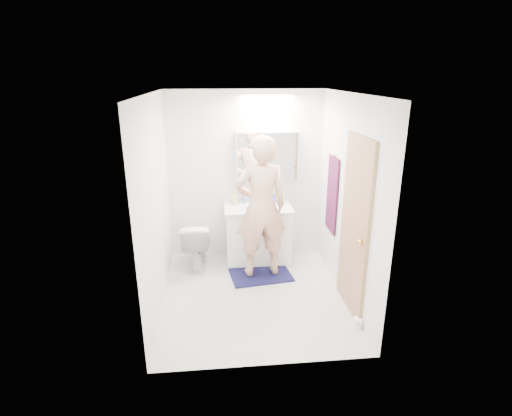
{
  "coord_description": "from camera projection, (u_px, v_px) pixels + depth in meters",
  "views": [
    {
      "loc": [
        -0.41,
        -4.26,
        2.6
      ],
      "look_at": [
        0.05,
        0.25,
        1.05
      ],
      "focal_mm": 27.79,
      "sensor_mm": 36.0,
      "label": 1
    }
  ],
  "objects": [
    {
      "name": "floor",
      "position": [
        254.0,
        295.0,
        4.9
      ],
      "size": [
        2.5,
        2.5,
        0.0
      ],
      "primitive_type": "plane",
      "color": "silver",
      "rests_on": "ground"
    },
    {
      "name": "ceiling",
      "position": [
        254.0,
        93.0,
        4.12
      ],
      "size": [
        2.5,
        2.5,
        0.0
      ],
      "primitive_type": "plane",
      "rotation": [
        3.14,
        0.0,
        0.0
      ],
      "color": "white",
      "rests_on": "floor"
    },
    {
      "name": "sink_basin",
      "position": [
        258.0,
        205.0,
        5.58
      ],
      "size": [
        0.36,
        0.36,
        0.03
      ],
      "primitive_type": "cylinder",
      "color": "white",
      "rests_on": "countertop"
    },
    {
      "name": "bath_rug",
      "position": [
        261.0,
        274.0,
        5.37
      ],
      "size": [
        0.87,
        0.66,
        0.02
      ],
      "primitive_type": "cube",
      "rotation": [
        0.0,
        0.0,
        0.14
      ],
      "color": "#161746",
      "rests_on": "floor"
    },
    {
      "name": "wall_back",
      "position": [
        246.0,
        176.0,
        5.68
      ],
      "size": [
        2.5,
        0.0,
        2.5
      ],
      "primitive_type": "plane",
      "rotation": [
        1.57,
        0.0,
        0.0
      ],
      "color": "white",
      "rests_on": "floor"
    },
    {
      "name": "soap_bottle_a",
      "position": [
        235.0,
        198.0,
        5.63
      ],
      "size": [
        0.1,
        0.1,
        0.2
      ],
      "primitive_type": "imported",
      "rotation": [
        0.0,
        0.0,
        0.51
      ],
      "color": "beige",
      "rests_on": "countertop"
    },
    {
      "name": "wall_front",
      "position": [
        268.0,
        249.0,
        3.33
      ],
      "size": [
        2.5,
        0.0,
        2.5
      ],
      "primitive_type": "plane",
      "rotation": [
        -1.57,
        0.0,
        0.0
      ],
      "color": "white",
      "rests_on": "floor"
    },
    {
      "name": "person",
      "position": [
        261.0,
        207.0,
        5.05
      ],
      "size": [
        0.73,
        0.53,
        1.86
      ],
      "primitive_type": "imported",
      "rotation": [
        0.0,
        0.0,
        3.28
      ],
      "color": "#E1A787",
      "rests_on": "bath_rug"
    },
    {
      "name": "faucet",
      "position": [
        256.0,
        197.0,
        5.73
      ],
      "size": [
        0.02,
        0.02,
        0.16
      ],
      "primitive_type": "cylinder",
      "color": "silver",
      "rests_on": "countertop"
    },
    {
      "name": "door_knob",
      "position": [
        360.0,
        242.0,
        4.08
      ],
      "size": [
        0.06,
        0.06,
        0.06
      ],
      "primitive_type": "sphere",
      "color": "gold",
      "rests_on": "door"
    },
    {
      "name": "towel_hook",
      "position": [
        334.0,
        155.0,
        4.99
      ],
      "size": [
        0.07,
        0.02,
        0.02
      ],
      "primitive_type": "cylinder",
      "rotation": [
        0.0,
        1.57,
        0.0
      ],
      "color": "silver",
      "rests_on": "wall_right"
    },
    {
      "name": "countertop",
      "position": [
        258.0,
        208.0,
        5.56
      ],
      "size": [
        0.95,
        0.58,
        0.04
      ],
      "primitive_type": "cube",
      "color": "silver",
      "rests_on": "vanity_cabinet"
    },
    {
      "name": "door",
      "position": [
        355.0,
        227.0,
        4.35
      ],
      "size": [
        0.04,
        0.8,
        2.0
      ],
      "primitive_type": "cube",
      "color": "tan",
      "rests_on": "wall_right"
    },
    {
      "name": "toilet_paper_roll",
      "position": [
        359.0,
        322.0,
        4.27
      ],
      "size": [
        0.11,
        0.11,
        0.1
      ],
      "primitive_type": "cylinder",
      "color": "white",
      "rests_on": "floor"
    },
    {
      "name": "wall_left",
      "position": [
        156.0,
        206.0,
        4.4
      ],
      "size": [
        0.0,
        2.5,
        2.5
      ],
      "primitive_type": "plane",
      "rotation": [
        1.57,
        0.0,
        1.57
      ],
      "color": "white",
      "rests_on": "floor"
    },
    {
      "name": "medicine_cabinet",
      "position": [
        267.0,
        156.0,
        5.55
      ],
      "size": [
        0.88,
        0.14,
        0.7
      ],
      "primitive_type": "cube",
      "color": "white",
      "rests_on": "wall_back"
    },
    {
      "name": "toothbrush_cup",
      "position": [
        273.0,
        199.0,
        5.71
      ],
      "size": [
        0.11,
        0.11,
        0.1
      ],
      "primitive_type": "imported",
      "rotation": [
        0.0,
        0.0,
        0.01
      ],
      "color": "#4352CB",
      "rests_on": "countertop"
    },
    {
      "name": "toilet",
      "position": [
        197.0,
        244.0,
        5.52
      ],
      "size": [
        0.4,
        0.68,
        0.68
      ],
      "primitive_type": "imported",
      "rotation": [
        0.0,
        0.0,
        3.1
      ],
      "color": "white",
      "rests_on": "floor"
    },
    {
      "name": "mirror_panel",
      "position": [
        268.0,
        157.0,
        5.47
      ],
      "size": [
        0.84,
        0.01,
        0.66
      ],
      "primitive_type": "cube",
      "color": "silver",
      "rests_on": "medicine_cabinet"
    },
    {
      "name": "vanity_cabinet",
      "position": [
        258.0,
        235.0,
        5.69
      ],
      "size": [
        0.9,
        0.55,
        0.78
      ],
      "primitive_type": "cube",
      "color": "white",
      "rests_on": "floor"
    },
    {
      "name": "towel",
      "position": [
        332.0,
        194.0,
        5.16
      ],
      "size": [
        0.02,
        0.42,
        1.0
      ],
      "primitive_type": "cube",
      "color": "#171034",
      "rests_on": "wall_right"
    },
    {
      "name": "wall_right",
      "position": [
        348.0,
        200.0,
        4.61
      ],
      "size": [
        0.0,
        2.5,
        2.5
      ],
      "primitive_type": "plane",
      "rotation": [
        1.57,
        0.0,
        -1.57
      ],
      "color": "white",
      "rests_on": "floor"
    },
    {
      "name": "soap_bottle_b",
      "position": [
        247.0,
        197.0,
        5.68
      ],
      "size": [
        0.09,
        0.09,
        0.18
      ],
      "primitive_type": "imported",
      "rotation": [
        0.0,
        0.0,
        -0.13
      ],
      "color": "#6298D2",
      "rests_on": "countertop"
    }
  ]
}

